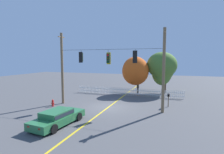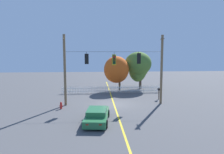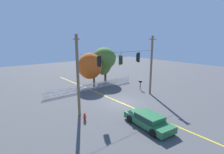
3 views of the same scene
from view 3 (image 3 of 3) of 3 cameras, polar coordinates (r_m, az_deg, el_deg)
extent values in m
plane|color=#4C4C4F|center=(20.63, 2.77, -8.39)|extent=(80.00, 80.00, 0.00)
cube|color=gold|center=(20.63, 2.77, -8.38)|extent=(0.16, 36.00, 0.01)
cylinder|color=brown|center=(16.60, -11.21, 0.25)|extent=(0.27, 0.27, 7.77)
cylinder|color=brown|center=(23.47, 12.83, 3.66)|extent=(0.27, 0.27, 7.77)
cube|color=brown|center=(16.25, -11.73, 12.18)|extent=(0.10, 1.10, 0.10)
cube|color=brown|center=(23.23, 13.24, 12.07)|extent=(0.10, 1.10, 0.10)
cylinder|color=black|center=(19.36, 2.95, 8.21)|extent=(10.58, 0.02, 0.02)
cylinder|color=black|center=(17.53, -4.48, 7.24)|extent=(0.03, 0.03, 0.32)
cube|color=black|center=(17.49, -4.21, 5.21)|extent=(0.43, 0.02, 1.13)
cube|color=#1E3323|center=(17.60, -4.45, 5.25)|extent=(0.30, 0.24, 0.91)
cylinder|color=red|center=(17.68, -4.71, 6.26)|extent=(0.20, 0.03, 0.20)
cube|color=#1E3323|center=(17.70, -4.80, 6.64)|extent=(0.22, 0.12, 0.06)
cylinder|color=#463B09|center=(17.71, -4.69, 5.29)|extent=(0.20, 0.03, 0.20)
cube|color=#1E3323|center=(17.73, -4.78, 5.67)|extent=(0.22, 0.12, 0.06)
cylinder|color=#073513|center=(17.75, -4.68, 4.32)|extent=(0.20, 0.03, 0.20)
cube|color=#1E3323|center=(17.77, -4.76, 4.70)|extent=(0.22, 0.12, 0.06)
cylinder|color=black|center=(19.38, 2.98, 7.61)|extent=(0.03, 0.03, 0.41)
cube|color=yellow|center=(19.55, 2.71, 5.64)|extent=(0.43, 0.02, 1.19)
cube|color=#1E3323|center=(19.45, 2.96, 5.61)|extent=(0.30, 0.24, 0.96)
cylinder|color=red|center=(19.31, 3.24, 6.51)|extent=(0.20, 0.03, 0.20)
cube|color=#1E3323|center=(19.27, 3.33, 6.84)|extent=(0.22, 0.12, 0.06)
cylinder|color=#463B09|center=(19.35, 3.23, 5.57)|extent=(0.20, 0.03, 0.20)
cube|color=#1E3323|center=(19.30, 3.32, 5.90)|extent=(0.22, 0.12, 0.06)
cylinder|color=#073513|center=(19.39, 3.21, 4.63)|extent=(0.20, 0.03, 0.20)
cube|color=#1E3323|center=(19.34, 3.31, 4.96)|extent=(0.22, 0.12, 0.06)
cylinder|color=black|center=(21.28, 8.57, 8.10)|extent=(0.03, 0.03, 0.27)
cube|color=black|center=(21.24, 8.77, 6.43)|extent=(0.43, 0.02, 1.18)
cube|color=black|center=(21.33, 8.52, 6.46)|extent=(0.30, 0.24, 0.95)
cylinder|color=red|center=(21.40, 8.28, 7.34)|extent=(0.20, 0.03, 0.20)
cube|color=black|center=(21.42, 8.20, 7.66)|extent=(0.22, 0.12, 0.06)
cylinder|color=#463B09|center=(21.42, 8.25, 6.50)|extent=(0.20, 0.03, 0.20)
cube|color=black|center=(21.44, 8.17, 6.81)|extent=(0.22, 0.12, 0.06)
cylinder|color=#073513|center=(21.46, 8.22, 5.65)|extent=(0.20, 0.03, 0.20)
cube|color=black|center=(21.48, 8.15, 5.97)|extent=(0.22, 0.12, 0.06)
cube|color=white|center=(22.86, -21.90, -5.82)|extent=(0.06, 0.04, 1.05)
cube|color=white|center=(22.92, -21.35, -5.73)|extent=(0.06, 0.04, 1.05)
cube|color=white|center=(22.99, -20.82, -5.64)|extent=(0.06, 0.04, 1.05)
cube|color=white|center=(23.05, -20.28, -5.55)|extent=(0.06, 0.04, 1.05)
cube|color=white|center=(23.11, -19.75, -5.46)|extent=(0.06, 0.04, 1.05)
cube|color=white|center=(23.18, -19.22, -5.37)|extent=(0.06, 0.04, 1.05)
cube|color=white|center=(23.25, -18.69, -5.28)|extent=(0.06, 0.04, 1.05)
cube|color=white|center=(23.32, -18.17, -5.19)|extent=(0.06, 0.04, 1.05)
cube|color=white|center=(23.40, -17.65, -5.10)|extent=(0.06, 0.04, 1.05)
cube|color=white|center=(23.47, -17.14, -5.01)|extent=(0.06, 0.04, 1.05)
cube|color=white|center=(23.55, -16.63, -4.92)|extent=(0.06, 0.04, 1.05)
cube|color=white|center=(23.63, -16.12, -4.83)|extent=(0.06, 0.04, 1.05)
cube|color=white|center=(23.71, -15.61, -4.74)|extent=(0.06, 0.04, 1.05)
cube|color=white|center=(23.79, -15.11, -4.65)|extent=(0.06, 0.04, 1.05)
cube|color=white|center=(23.88, -14.61, -4.56)|extent=(0.06, 0.04, 1.05)
cube|color=white|center=(23.97, -14.12, -4.47)|extent=(0.06, 0.04, 1.05)
cube|color=white|center=(24.05, -13.63, -4.38)|extent=(0.06, 0.04, 1.05)
cube|color=white|center=(24.14, -13.14, -4.30)|extent=(0.06, 0.04, 1.05)
cube|color=white|center=(24.24, -12.66, -4.21)|extent=(0.06, 0.04, 1.05)
cube|color=white|center=(24.33, -12.18, -4.12)|extent=(0.06, 0.04, 1.05)
cube|color=white|center=(24.43, -11.71, -4.04)|extent=(0.06, 0.04, 1.05)
cube|color=white|center=(24.52, -11.24, -3.95)|extent=(0.06, 0.04, 1.05)
cube|color=white|center=(24.62, -10.77, -3.86)|extent=(0.06, 0.04, 1.05)
cube|color=white|center=(24.72, -10.30, -3.78)|extent=(0.06, 0.04, 1.05)
cube|color=white|center=(24.83, -9.84, -3.69)|extent=(0.06, 0.04, 1.05)
cube|color=white|center=(24.93, -9.39, -3.61)|extent=(0.06, 0.04, 1.05)
cube|color=white|center=(25.04, -8.94, -3.52)|extent=(0.06, 0.04, 1.05)
cube|color=white|center=(25.14, -8.49, -3.44)|extent=(0.06, 0.04, 1.05)
cube|color=white|center=(25.25, -8.05, -3.36)|extent=(0.06, 0.04, 1.05)
cube|color=white|center=(25.36, -7.61, -3.28)|extent=(0.06, 0.04, 1.05)
cube|color=white|center=(25.47, -7.17, -3.19)|extent=(0.06, 0.04, 1.05)
cube|color=white|center=(25.59, -6.74, -3.11)|extent=(0.06, 0.04, 1.05)
cube|color=white|center=(25.70, -6.31, -3.03)|extent=(0.06, 0.04, 1.05)
cube|color=white|center=(25.82, -5.88, -2.95)|extent=(0.06, 0.04, 1.05)
cube|color=white|center=(25.94, -5.46, -2.87)|extent=(0.06, 0.04, 1.05)
cube|color=white|center=(26.06, -5.05, -2.79)|extent=(0.06, 0.04, 1.05)
cube|color=white|center=(26.18, -4.63, -2.71)|extent=(0.06, 0.04, 1.05)
cube|color=white|center=(26.30, -4.23, -2.64)|extent=(0.06, 0.04, 1.05)
cube|color=white|center=(26.42, -3.82, -2.56)|extent=(0.06, 0.04, 1.05)
cube|color=white|center=(26.55, -3.42, -2.48)|extent=(0.06, 0.04, 1.05)
cube|color=white|center=(26.67, -3.02, -2.41)|extent=(0.06, 0.04, 1.05)
cube|color=white|center=(26.80, -2.63, -2.33)|extent=(0.06, 0.04, 1.05)
cube|color=white|center=(26.93, -2.24, -2.25)|extent=(0.06, 0.04, 1.05)
cube|color=white|center=(27.06, -1.85, -2.18)|extent=(0.06, 0.04, 1.05)
cube|color=white|center=(27.19, -1.47, -2.11)|extent=(0.06, 0.04, 1.05)
cube|color=white|center=(27.32, -1.09, -2.03)|extent=(0.06, 0.04, 1.05)
cube|color=white|center=(27.46, -0.72, -1.96)|extent=(0.06, 0.04, 1.05)
cube|color=white|center=(27.59, -0.35, -1.89)|extent=(0.06, 0.04, 1.05)
cube|color=white|center=(27.73, 0.02, -1.82)|extent=(0.06, 0.04, 1.05)
cube|color=white|center=(27.86, 0.39, -1.75)|extent=(0.06, 0.04, 1.05)
cube|color=white|center=(28.00, 0.75, -1.68)|extent=(0.06, 0.04, 1.05)
cube|color=white|center=(28.14, 1.10, -1.61)|extent=(0.06, 0.04, 1.05)
cube|color=white|center=(28.28, 1.46, -1.54)|extent=(0.06, 0.04, 1.05)
cube|color=white|center=(28.42, 1.81, -1.47)|extent=(0.06, 0.04, 1.05)
cube|color=white|center=(28.57, 2.15, -1.40)|extent=(0.06, 0.04, 1.05)
cube|color=white|center=(28.71, 2.49, -1.34)|extent=(0.06, 0.04, 1.05)
cube|color=white|center=(28.86, 2.83, -1.27)|extent=(0.06, 0.04, 1.05)
cube|color=white|center=(29.00, 3.17, -1.21)|extent=(0.06, 0.04, 1.05)
cube|color=white|center=(29.15, 3.50, -1.14)|extent=(0.06, 0.04, 1.05)
cube|color=white|center=(29.30, 3.83, -1.08)|extent=(0.06, 0.04, 1.05)
cube|color=white|center=(29.45, 4.16, -1.01)|extent=(0.06, 0.04, 1.05)
cube|color=white|center=(29.60, 4.48, -0.95)|extent=(0.06, 0.04, 1.05)
cube|color=white|center=(29.75, 4.80, -0.89)|extent=(0.06, 0.04, 1.05)
cube|color=white|center=(29.90, 5.11, -0.82)|extent=(0.06, 0.04, 1.05)
cube|color=white|center=(30.05, 5.43, -0.76)|extent=(0.06, 0.04, 1.05)
cube|color=white|center=(25.78, -6.33, -3.47)|extent=(14.48, 0.03, 0.08)
cube|color=white|center=(25.67, -6.36, -2.52)|extent=(14.48, 0.03, 0.08)
cylinder|color=brown|center=(27.45, -5.97, -0.99)|extent=(0.32, 0.32, 2.02)
ellipsoid|color=#DB5619|center=(27.09, -7.29, 3.62)|extent=(3.80, 3.51, 4.07)
ellipsoid|color=#DB5619|center=(27.19, -7.27, 4.24)|extent=(2.75, 2.52, 3.47)
cylinder|color=#473828|center=(30.91, -2.22, 0.54)|extent=(0.41, 0.41, 1.99)
ellipsoid|color=#4C752D|center=(30.24, -2.89, 4.69)|extent=(2.95, 2.78, 4.28)
ellipsoid|color=#4C752D|center=(30.17, -2.45, 4.87)|extent=(3.02, 2.52, 3.21)
ellipsoid|color=#4C752D|center=(29.89, -2.60, 6.14)|extent=(4.22, 3.79, 3.72)
cube|color=#286B3D|center=(15.49, 11.86, -14.14)|extent=(2.25, 4.76, 0.55)
cube|color=#286B3D|center=(15.19, 12.34, -12.70)|extent=(1.78, 2.36, 0.42)
cube|color=#232D38|center=(15.19, 12.34, -12.70)|extent=(1.81, 2.27, 0.27)
cylinder|color=black|center=(15.98, 5.85, -13.60)|extent=(0.25, 0.66, 0.64)
cylinder|color=black|center=(17.03, 10.62, -12.06)|extent=(0.25, 0.66, 0.64)
cylinder|color=black|center=(14.12, 13.34, -17.60)|extent=(0.25, 0.66, 0.64)
cylinder|color=black|center=(15.30, 18.15, -15.43)|extent=(0.25, 0.66, 0.64)
cube|color=white|center=(16.71, 5.12, -11.50)|extent=(0.20, 0.06, 0.10)
cube|color=white|center=(17.28, 7.72, -10.75)|extent=(0.20, 0.06, 0.10)
cube|color=red|center=(13.78, 17.25, -17.54)|extent=(0.20, 0.06, 0.10)
cube|color=red|center=(14.45, 19.86, -16.24)|extent=(0.20, 0.06, 0.10)
cylinder|color=red|center=(16.38, -9.01, -13.14)|extent=(0.22, 0.22, 0.58)
sphere|color=red|center=(16.23, -9.05, -12.01)|extent=(0.20, 0.20, 0.20)
cylinder|color=red|center=(16.30, -9.48, -13.17)|extent=(0.08, 0.08, 0.08)
cylinder|color=red|center=(16.43, -8.55, -12.93)|extent=(0.08, 0.08, 0.08)
cube|color=brown|center=(25.89, 9.30, -2.96)|extent=(0.08, 0.08, 1.09)
cube|color=black|center=(25.72, 9.35, -1.54)|extent=(0.22, 0.44, 0.20)
cylinder|color=black|center=(25.70, 9.36, -1.33)|extent=(0.22, 0.44, 0.22)
cube|color=red|center=(25.73, 9.72, -1.30)|extent=(0.02, 0.08, 0.12)
camera|label=1|loc=(19.30, 58.53, -0.47)|focal=28.96mm
camera|label=2|loc=(13.68, 87.19, -5.77)|focal=33.00mm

